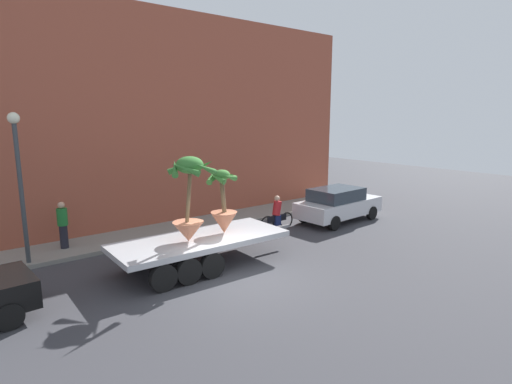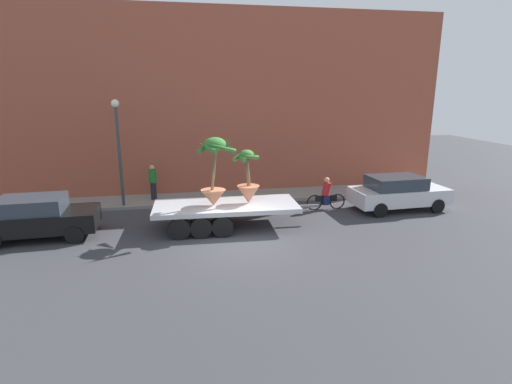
{
  "view_description": "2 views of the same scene",
  "coord_description": "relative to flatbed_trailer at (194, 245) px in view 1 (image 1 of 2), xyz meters",
  "views": [
    {
      "loc": [
        -7.05,
        -9.33,
        4.9
      ],
      "look_at": [
        2.69,
        2.69,
        1.99
      ],
      "focal_mm": 28.93,
      "sensor_mm": 36.0,
      "label": 1
    },
    {
      "loc": [
        -1.99,
        -13.44,
        5.43
      ],
      "look_at": [
        0.92,
        2.1,
        1.33
      ],
      "focal_mm": 28.07,
      "sensor_mm": 36.0,
      "label": 2
    }
  ],
  "objects": [
    {
      "name": "street_lamp",
      "position": [
        -4.15,
        3.48,
        2.47
      ],
      "size": [
        0.36,
        0.36,
        4.83
      ],
      "color": "#383D42",
      "rests_on": "sidewalk"
    },
    {
      "name": "cyclist",
      "position": [
        5.08,
        1.64,
        -0.09
      ],
      "size": [
        1.84,
        0.35,
        1.54
      ],
      "color": "black",
      "rests_on": "ground"
    },
    {
      "name": "building_facade",
      "position": [
        0.61,
        5.98,
        3.92
      ],
      "size": [
        24.0,
        1.2,
        9.36
      ],
      "primitive_type": "cube",
      "color": "#9E4C38",
      "rests_on": "ground"
    },
    {
      "name": "flatbed_trailer",
      "position": [
        0.0,
        0.0,
        0.0
      ],
      "size": [
        6.72,
        2.5,
        0.98
      ],
      "color": "#B7BABF",
      "rests_on": "ground"
    },
    {
      "name": "sidewalk",
      "position": [
        0.61,
        4.28,
        -0.69
      ],
      "size": [
        24.0,
        2.2,
        0.15
      ],
      "primitive_type": "cube",
      "color": "gray",
      "rests_on": "ground"
    },
    {
      "name": "parked_car",
      "position": [
        8.29,
        0.98,
        0.07
      ],
      "size": [
        4.42,
        2.06,
        1.58
      ],
      "color": "silver",
      "rests_on": "ground"
    },
    {
      "name": "pedestrian_near_gate",
      "position": [
        -2.83,
        4.32,
        0.28
      ],
      "size": [
        0.36,
        0.36,
        1.71
      ],
      "color": "black",
      "rests_on": "sidewalk"
    },
    {
      "name": "potted_palm_middle",
      "position": [
        -0.18,
        -0.13,
        1.56
      ],
      "size": [
        1.49,
        1.67,
        2.68
      ],
      "color": "#C17251",
      "rests_on": "flatbed_trailer"
    },
    {
      "name": "potted_palm_rear",
      "position": [
        1.13,
        -0.06,
        1.06
      ],
      "size": [
        1.08,
        1.08,
        2.16
      ],
      "color": "#B26647",
      "rests_on": "flatbed_trailer"
    },
    {
      "name": "ground_plane",
      "position": [
        0.61,
        -1.82,
        -0.76
      ],
      "size": [
        60.0,
        60.0,
        0.0
      ],
      "primitive_type": "plane",
      "color": "#38383D"
    }
  ]
}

